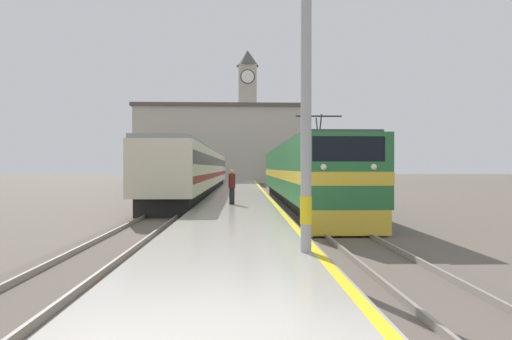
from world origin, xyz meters
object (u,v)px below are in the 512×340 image
object	(u,v)px
passenger_train	(199,171)
person_on_platform	(232,186)
locomotive_train	(302,175)
catenary_mast	(310,59)
clock_tower	(248,111)

from	to	relation	value
passenger_train	person_on_platform	bearing A→B (deg)	-77.15
locomotive_train	catenary_mast	world-z (taller)	catenary_mast
locomotive_train	catenary_mast	distance (m)	14.25
catenary_mast	clock_tower	size ratio (longest dim) A/B	0.35
passenger_train	person_on_platform	xyz separation A→B (m)	(3.08, -13.50, -0.67)
locomotive_train	clock_tower	distance (m)	50.42
locomotive_train	catenary_mast	bearing A→B (deg)	-97.81
catenary_mast	passenger_train	bearing A→B (deg)	101.56
passenger_train	clock_tower	xyz separation A→B (m)	(4.47, 38.41, 10.34)
person_on_platform	clock_tower	distance (m)	53.09
locomotive_train	passenger_train	distance (m)	12.87
person_on_platform	passenger_train	bearing A→B (deg)	102.85
locomotive_train	passenger_train	bearing A→B (deg)	122.69
locomotive_train	passenger_train	world-z (taller)	locomotive_train
person_on_platform	catenary_mast	bearing A→B (deg)	-80.00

